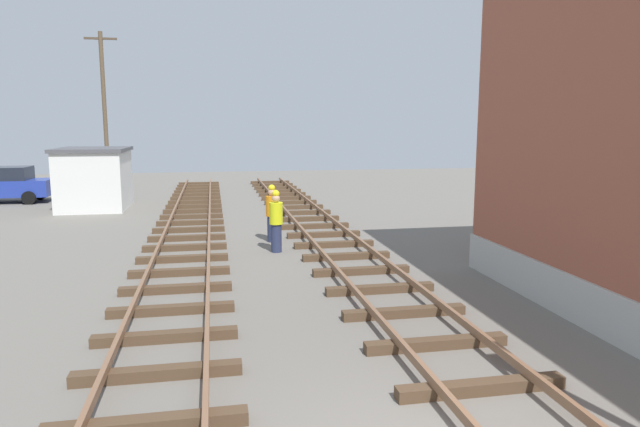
# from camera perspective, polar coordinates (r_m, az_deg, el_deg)

# --- Properties ---
(control_hut) EXTENTS (3.00, 3.80, 2.76)m
(control_hut) POSITION_cam_1_polar(r_m,az_deg,el_deg) (27.42, -21.92, 3.34)
(control_hut) COLOR silver
(control_hut) RESTS_ON ground
(parked_car_blue) EXTENTS (4.20, 2.04, 1.76)m
(parked_car_blue) POSITION_cam_1_polar(r_m,az_deg,el_deg) (31.54, -29.31, 2.60)
(parked_car_blue) COLOR #23389E
(parked_car_blue) RESTS_ON ground
(utility_pole_far) EXTENTS (1.80, 0.24, 9.10)m
(utility_pole_far) POSITION_cam_1_polar(r_m,az_deg,el_deg) (35.79, -21.02, 9.93)
(utility_pole_far) COLOR brown
(utility_pole_far) RESTS_ON ground
(track_worker_foreground) EXTENTS (0.40, 0.40, 1.87)m
(track_worker_foreground) POSITION_cam_1_polar(r_m,az_deg,el_deg) (16.74, -4.48, -0.80)
(track_worker_foreground) COLOR #262D4C
(track_worker_foreground) RESTS_ON ground
(track_worker_distant) EXTENTS (0.40, 0.40, 1.87)m
(track_worker_distant) POSITION_cam_1_polar(r_m,az_deg,el_deg) (18.25, -4.89, 0.00)
(track_worker_distant) COLOR #262D4C
(track_worker_distant) RESTS_ON ground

